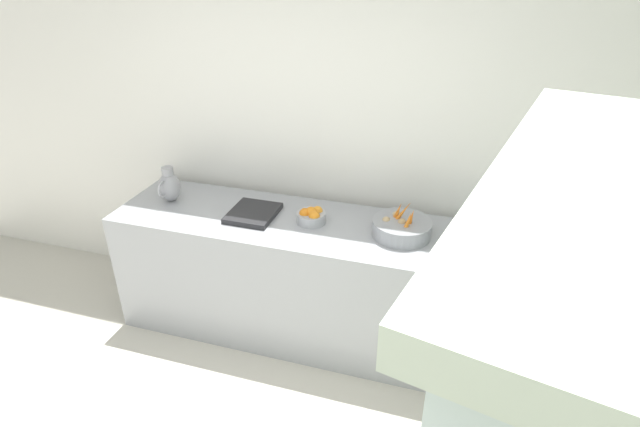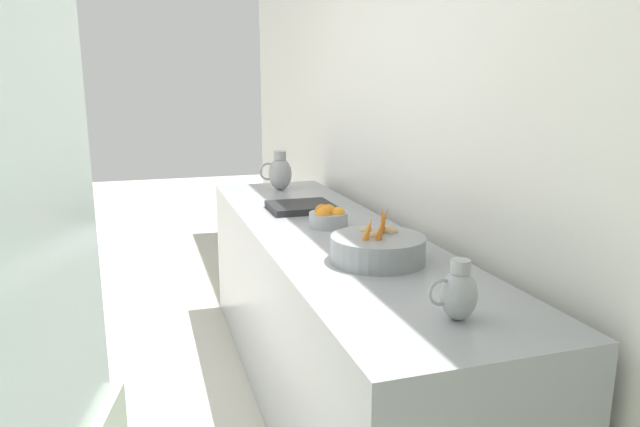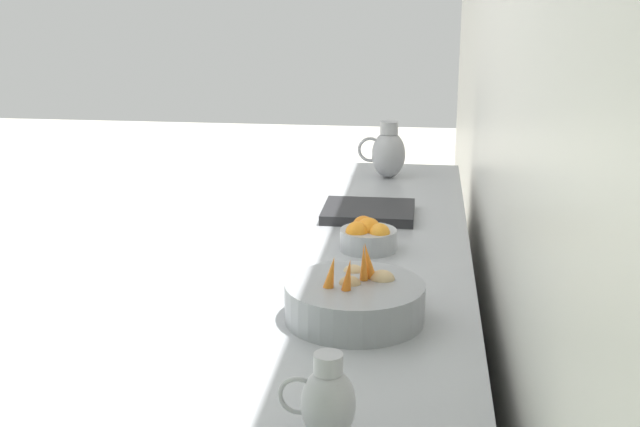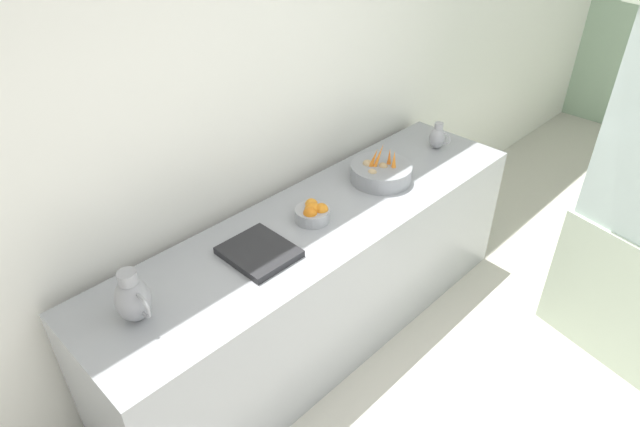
{
  "view_description": "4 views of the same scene",
  "coord_description": "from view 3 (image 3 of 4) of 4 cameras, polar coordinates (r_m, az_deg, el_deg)",
  "views": [
    {
      "loc": [
        1.24,
        0.89,
        2.48
      ],
      "look_at": [
        -1.41,
        0.07,
        1.01
      ],
      "focal_mm": 28.4,
      "sensor_mm": 36.0,
      "label": 1
    },
    {
      "loc": [
        -0.67,
        2.51,
        1.55
      ],
      "look_at": [
        -1.44,
        0.07,
        0.97
      ],
      "focal_mm": 31.91,
      "sensor_mm": 36.0,
      "label": 2
    },
    {
      "loc": [
        -1.68,
        2.58,
        1.75
      ],
      "look_at": [
        -1.34,
        -0.06,
        0.99
      ],
      "focal_mm": 46.36,
      "sensor_mm": 36.0,
      "label": 3
    },
    {
      "loc": [
        0.21,
        -1.7,
        2.56
      ],
      "look_at": [
        -1.4,
        -0.07,
        1.0
      ],
      "focal_mm": 30.49,
      "sensor_mm": 36.0,
      "label": 4
    }
  ],
  "objects": [
    {
      "name": "tile_wall_left",
      "position": [
        2.07,
        15.03,
        8.43
      ],
      "size": [
        0.1,
        8.01,
        3.0
      ],
      "primitive_type": "cube",
      "color": "white",
      "rests_on": "ground_plane"
    },
    {
      "name": "vegetable_colander",
      "position": [
        2.17,
        2.42,
        -6.04
      ],
      "size": [
        0.37,
        0.37,
        0.23
      ],
      "color": "gray",
      "rests_on": "prep_counter"
    },
    {
      "name": "metal_pitcher_short",
      "position": [
        1.63,
        0.5,
        -12.82
      ],
      "size": [
        0.15,
        0.11,
        0.18
      ],
      "color": "#A3A3A8",
      "rests_on": "prep_counter"
    },
    {
      "name": "prep_counter",
      "position": [
        2.86,
        2.77,
        -11.3
      ],
      "size": [
        0.71,
        2.77,
        0.89
      ],
      "primitive_type": "cube",
      "color": "#9EA0A5",
      "rests_on": "ground_plane"
    },
    {
      "name": "metal_pitcher_tall",
      "position": [
        3.71,
        4.71,
        4.22
      ],
      "size": [
        0.21,
        0.15,
        0.25
      ],
      "color": "#939399",
      "rests_on": "prep_counter"
    },
    {
      "name": "orange_bowl",
      "position": [
        2.72,
        3.3,
        -1.55
      ],
      "size": [
        0.19,
        0.19,
        0.11
      ],
      "color": "#9EA0A5",
      "rests_on": "prep_counter"
    },
    {
      "name": "counter_sink_basin",
      "position": [
        3.11,
        3.38,
        0.13
      ],
      "size": [
        0.34,
        0.3,
        0.04
      ],
      "primitive_type": "cube",
      "color": "#232326",
      "rests_on": "prep_counter"
    }
  ]
}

